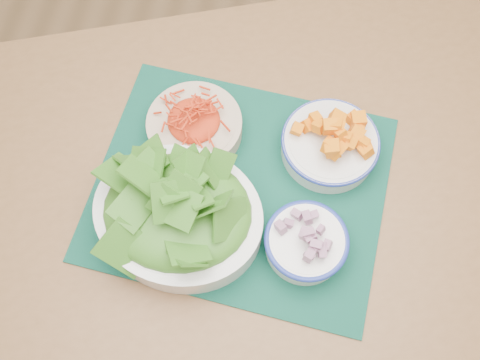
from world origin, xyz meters
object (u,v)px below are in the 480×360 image
(onion_bowl, at_px, (306,241))
(lettuce_bowl, at_px, (178,212))
(table, at_px, (275,208))
(carrot_bowl, at_px, (194,124))
(squash_bowl, at_px, (331,141))
(placemat, at_px, (240,187))

(onion_bowl, bearing_deg, lettuce_bowl, 177.10)
(table, distance_m, onion_bowl, 0.17)
(lettuce_bowl, distance_m, onion_bowl, 0.22)
(table, relative_size, carrot_bowl, 8.55)
(table, height_order, onion_bowl, onion_bowl)
(carrot_bowl, distance_m, onion_bowl, 0.30)
(table, relative_size, squash_bowl, 6.58)
(table, xyz_separation_m, lettuce_bowl, (-0.16, -0.09, 0.15))
(carrot_bowl, height_order, lettuce_bowl, lettuce_bowl)
(table, distance_m, squash_bowl, 0.18)
(onion_bowl, bearing_deg, squash_bowl, 82.75)
(placemat, height_order, onion_bowl, onion_bowl)
(table, height_order, carrot_bowl, carrot_bowl)
(table, distance_m, lettuce_bowl, 0.24)
(squash_bowl, relative_size, onion_bowl, 1.38)
(table, bearing_deg, squash_bowl, 28.78)
(table, relative_size, lettuce_bowl, 4.59)
(table, xyz_separation_m, placemat, (-0.07, -0.00, 0.09))
(squash_bowl, height_order, onion_bowl, squash_bowl)
(table, distance_m, carrot_bowl, 0.23)
(placemat, distance_m, lettuce_bowl, 0.14)
(lettuce_bowl, bearing_deg, placemat, 53.86)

